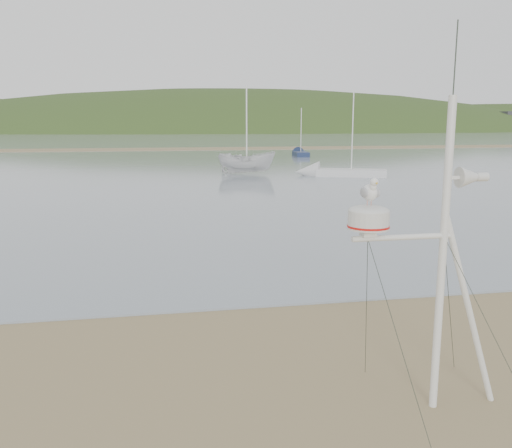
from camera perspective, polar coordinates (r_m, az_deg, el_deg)
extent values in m
plane|color=olive|center=(7.43, -17.94, -20.08)|extent=(560.00, 560.00, 0.00)
cube|color=gray|center=(138.40, -11.25, 8.94)|extent=(560.00, 256.00, 0.04)
cube|color=olive|center=(76.44, -11.55, 7.72)|extent=(560.00, 7.00, 0.07)
ellipsoid|color=#283C18|center=(245.83, -1.53, 4.67)|extent=(400.00, 180.00, 80.00)
cube|color=white|center=(205.70, -21.41, 10.04)|extent=(8.40, 6.30, 8.00)
cube|color=white|center=(202.65, -14.06, 10.45)|extent=(8.40, 6.30, 8.00)
cube|color=white|center=(202.90, -6.58, 10.69)|extent=(8.40, 6.30, 8.00)
cube|color=white|center=(206.46, 0.76, 10.76)|extent=(8.40, 6.30, 8.00)
cube|color=white|center=(213.16, 7.75, 10.66)|extent=(8.40, 6.30, 8.00)
cube|color=white|center=(222.70, 14.22, 10.43)|extent=(8.40, 6.30, 8.00)
cube|color=white|center=(234.75, 20.08, 10.11)|extent=(8.40, 6.30, 8.00)
cube|color=white|center=(248.94, 25.31, 9.74)|extent=(8.40, 6.30, 8.00)
cylinder|color=silver|center=(7.28, 19.02, -3.50)|extent=(0.10, 0.10, 4.06)
cylinder|color=silver|center=(7.70, 21.52, -8.42)|extent=(0.94, 0.08, 2.66)
cylinder|color=silver|center=(6.96, 15.17, -1.35)|extent=(1.32, 0.07, 0.07)
cylinder|color=#2D382D|center=(7.11, 20.25, 15.90)|extent=(0.02, 0.02, 0.91)
cube|color=silver|center=(6.76, 11.71, -0.89)|extent=(0.16, 0.16, 0.09)
cylinder|color=silver|center=(6.73, 11.76, 0.42)|extent=(0.51, 0.51, 0.22)
cylinder|color=red|center=(6.74, 11.74, -0.22)|extent=(0.52, 0.52, 0.03)
ellipsoid|color=silver|center=(6.71, 11.80, 1.36)|extent=(0.51, 0.51, 0.14)
cone|color=silver|center=(7.26, 21.47, 4.61)|extent=(0.26, 0.26, 0.26)
cylinder|color=silver|center=(7.36, 22.68, 4.59)|extent=(0.14, 0.11, 0.11)
cube|color=silver|center=(7.16, 20.23, 4.62)|extent=(0.20, 0.04, 0.04)
cylinder|color=tan|center=(6.68, 11.63, 2.25)|extent=(0.01, 0.01, 0.07)
cylinder|color=tan|center=(6.70, 12.03, 2.26)|extent=(0.01, 0.01, 0.07)
ellipsoid|color=white|center=(6.68, 11.87, 3.25)|extent=(0.17, 0.27, 0.20)
ellipsoid|color=#A8AAB0|center=(6.64, 11.30, 3.27)|extent=(0.05, 0.22, 0.13)
ellipsoid|color=#A8AAB0|center=(6.70, 12.51, 3.29)|extent=(0.05, 0.22, 0.13)
cone|color=white|center=(6.81, 11.41, 3.23)|extent=(0.09, 0.08, 0.09)
ellipsoid|color=white|center=(6.57, 12.24, 3.88)|extent=(0.08, 0.08, 0.12)
sphere|color=white|center=(6.54, 12.34, 4.34)|extent=(0.10, 0.10, 0.10)
cone|color=gold|center=(6.50, 12.51, 4.24)|extent=(0.02, 0.05, 0.02)
imported|color=silver|center=(39.53, -0.99, 8.35)|extent=(1.94, 1.91, 4.18)
cube|color=#122041|center=(60.32, 4.73, 7.37)|extent=(1.89, 4.41, 0.50)
cone|color=#122041|center=(63.02, 4.37, 7.52)|extent=(1.54, 1.65, 1.37)
cylinder|color=silver|center=(60.23, 4.77, 9.84)|extent=(0.08, 0.08, 4.70)
cube|color=silver|center=(38.09, 9.99, 5.33)|extent=(4.98, 3.26, 0.50)
cone|color=silver|center=(38.32, 5.41, 5.47)|extent=(2.13, 2.05, 1.52)
cylinder|color=silver|center=(37.94, 10.13, 9.65)|extent=(0.08, 0.08, 5.24)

